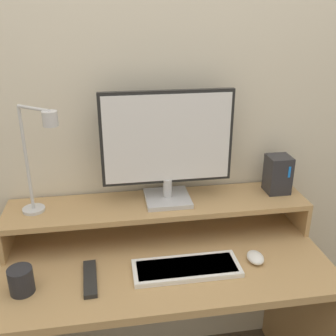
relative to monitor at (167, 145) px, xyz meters
name	(u,v)px	position (x,y,z in m)	size (l,w,h in m)	color
wall_back	(152,102)	(-0.04, 0.14, 0.13)	(6.00, 0.05, 2.50)	beige
desk	(165,302)	(-0.04, -0.18, -0.59)	(1.20, 0.58, 0.74)	tan
monitor_shelf	(159,207)	(-0.04, -0.02, -0.26)	(1.20, 0.25, 0.14)	tan
monitor	(167,145)	(0.00, 0.00, 0.00)	(0.51, 0.18, 0.44)	#BCBCC1
desk_lamp	(39,155)	(-0.47, -0.05, 0.01)	(0.18, 0.16, 0.41)	silver
router_dock	(278,174)	(0.47, 0.01, -0.16)	(0.09, 0.10, 0.16)	#28282D
keyboard	(186,268)	(0.02, -0.27, -0.37)	(0.38, 0.14, 0.02)	white
mouse	(255,257)	(0.29, -0.26, -0.36)	(0.06, 0.08, 0.03)	white
remote_control	(90,278)	(-0.31, -0.27, -0.37)	(0.05, 0.19, 0.02)	black
mug	(21,281)	(-0.53, -0.30, -0.34)	(0.08, 0.08, 0.09)	#232328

